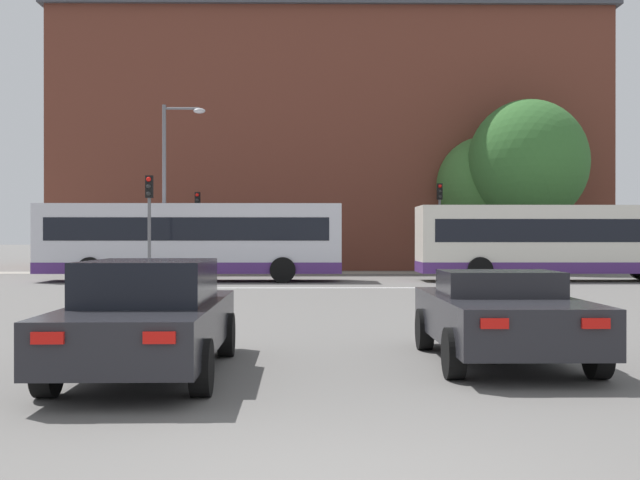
# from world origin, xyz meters

# --- Properties ---
(stop_line_strip) EXTENTS (9.38, 0.30, 0.01)m
(stop_line_strip) POSITION_xyz_m (0.00, 22.54, 0.00)
(stop_line_strip) COLOR silver
(stop_line_strip) RESTS_ON ground_plane
(far_pavement) EXTENTS (70.42, 2.50, 0.01)m
(far_pavement) POSITION_xyz_m (0.00, 34.61, 0.01)
(far_pavement) COLOR gray
(far_pavement) RESTS_ON ground_plane
(brick_civic_building) EXTENTS (30.83, 16.08, 22.98)m
(brick_civic_building) POSITION_xyz_m (0.84, 44.69, 8.17)
(brick_civic_building) COLOR brown
(brick_civic_building) RESTS_ON ground_plane
(car_saloon_left) EXTENTS (1.96, 4.88, 1.46)m
(car_saloon_left) POSITION_xyz_m (-2.36, 4.93, 0.74)
(car_saloon_left) COLOR #232328
(car_saloon_left) RESTS_ON ground_plane
(car_roadster_right) EXTENTS (2.01, 4.28, 1.28)m
(car_roadster_right) POSITION_xyz_m (2.36, 5.83, 0.66)
(car_roadster_right) COLOR #232328
(car_roadster_right) RESTS_ON ground_plane
(bus_crossing_lead) EXTENTS (12.02, 2.69, 3.09)m
(bus_crossing_lead) POSITION_xyz_m (-5.12, 26.88, 1.66)
(bus_crossing_lead) COLOR silver
(bus_crossing_lead) RESTS_ON ground_plane
(bus_crossing_trailing) EXTENTS (11.72, 2.64, 3.03)m
(bus_crossing_trailing) POSITION_xyz_m (9.88, 26.85, 1.62)
(bus_crossing_trailing) COLOR silver
(bus_crossing_trailing) RESTS_ON ground_plane
(traffic_light_far_left) EXTENTS (0.26, 0.31, 3.99)m
(traffic_light_far_left) POSITION_xyz_m (-5.87, 33.94, 2.69)
(traffic_light_far_left) COLOR slate
(traffic_light_far_left) RESTS_ON ground_plane
(traffic_light_near_left) EXTENTS (0.26, 0.31, 3.98)m
(traffic_light_near_left) POSITION_xyz_m (-6.10, 23.39, 2.69)
(traffic_light_near_left) COLOR slate
(traffic_light_near_left) RESTS_ON ground_plane
(traffic_light_far_right) EXTENTS (0.26, 0.31, 4.42)m
(traffic_light_far_right) POSITION_xyz_m (6.00, 33.85, 2.96)
(traffic_light_far_right) COLOR slate
(traffic_light_far_right) RESTS_ON ground_plane
(street_lamp_junction) EXTENTS (1.81, 0.36, 7.33)m
(street_lamp_junction) POSITION_xyz_m (-6.19, 28.36, 4.44)
(street_lamp_junction) COLOR slate
(street_lamp_junction) RESTS_ON ground_plane
(pedestrian_waiting) EXTENTS (0.37, 0.46, 1.78)m
(pedestrian_waiting) POSITION_xyz_m (1.02, 35.16, 1.05)
(pedestrian_waiting) COLOR brown
(pedestrian_waiting) RESTS_ON ground_plane
(tree_by_building) EXTENTS (4.89, 4.89, 7.04)m
(tree_by_building) POSITION_xyz_m (8.73, 36.53, 4.46)
(tree_by_building) COLOR #4C3823
(tree_by_building) RESTS_ON ground_plane
(tree_kerbside) EXTENTS (4.46, 4.46, 6.25)m
(tree_kerbside) POSITION_xyz_m (8.35, 39.53, 3.90)
(tree_kerbside) COLOR #4C3823
(tree_kerbside) RESTS_ON ground_plane
(tree_distant) EXTENTS (5.99, 5.99, 8.67)m
(tree_distant) POSITION_xyz_m (10.57, 34.67, 5.52)
(tree_distant) COLOR #4C3823
(tree_distant) RESTS_ON ground_plane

